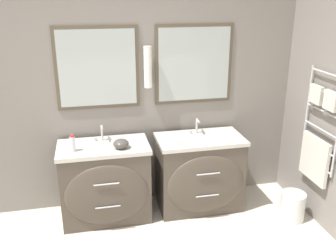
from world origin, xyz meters
The scene contains 9 objects.
wall_back centered at (0.02, 1.90, 1.31)m, with size 5.73×0.16×2.60m.
vanity_left centered at (-0.04, 1.54, 0.41)m, with size 0.90×0.57×0.81m.
vanity_right centered at (0.96, 1.54, 0.41)m, with size 0.90×0.57×0.81m.
faucet_left centered at (-0.04, 1.70, 0.88)m, with size 0.17×0.10×0.16m.
faucet_right centered at (0.96, 1.70, 0.88)m, with size 0.17×0.10×0.16m.
toiletry_bottle centered at (-0.32, 1.49, 0.89)m, with size 0.05×0.05×0.17m.
amenity_bowl centered at (0.13, 1.47, 0.85)m, with size 0.15×0.15×0.09m.
soap_dish centered at (0.70, 1.45, 0.83)m, with size 0.09×0.06×0.04m.
waste_bin centered at (1.84, 1.11, 0.16)m, with size 0.25×0.25×0.30m.
Camera 1 is at (-0.13, -1.89, 2.23)m, focal length 40.00 mm.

